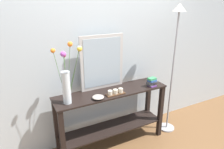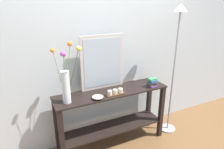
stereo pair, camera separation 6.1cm
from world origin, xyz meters
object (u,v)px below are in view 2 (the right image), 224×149
object	(u,v)px
floor_lamp	(176,51)
decorative_bowl	(98,97)
tall_vase_left	(66,80)
console_table	(112,112)
book_stack	(152,82)
mirror_leaning	(103,62)
candle_tray	(115,92)

from	to	relation	value
floor_lamp	decorative_bowl	bearing A→B (deg)	-178.25
tall_vase_left	console_table	bearing A→B (deg)	4.86
console_table	tall_vase_left	world-z (taller)	tall_vase_left
book_stack	floor_lamp	distance (m)	0.55
mirror_leaning	decorative_bowl	xyz separation A→B (m)	(-0.19, -0.27, -0.33)
mirror_leaning	console_table	bearing A→B (deg)	-69.50
mirror_leaning	book_stack	bearing A→B (deg)	-23.40
console_table	tall_vase_left	distance (m)	0.82
book_stack	floor_lamp	xyz separation A→B (m)	(0.38, 0.02, 0.39)
book_stack	floor_lamp	world-z (taller)	floor_lamp
tall_vase_left	book_stack	distance (m)	1.15
console_table	mirror_leaning	xyz separation A→B (m)	(-0.06, 0.16, 0.65)
candle_tray	floor_lamp	bearing A→B (deg)	1.50
tall_vase_left	decorative_bowl	size ratio (longest dim) A/B	4.90
tall_vase_left	candle_tray	bearing A→B (deg)	-5.67
book_stack	mirror_leaning	bearing A→B (deg)	156.60
mirror_leaning	decorative_bowl	size ratio (longest dim) A/B	5.05
console_table	book_stack	xyz separation A→B (m)	(0.55, -0.11, 0.36)
mirror_leaning	decorative_bowl	world-z (taller)	mirror_leaning
mirror_leaning	floor_lamp	bearing A→B (deg)	-13.55
mirror_leaning	candle_tray	distance (m)	0.42
tall_vase_left	candle_tray	world-z (taller)	tall_vase_left
console_table	floor_lamp	world-z (taller)	floor_lamp
candle_tray	decorative_bowl	distance (m)	0.24
candle_tray	floor_lamp	xyz separation A→B (m)	(0.94, 0.02, 0.42)
console_table	decorative_bowl	size ratio (longest dim) A/B	10.77
tall_vase_left	candle_tray	distance (m)	0.63
floor_lamp	book_stack	bearing A→B (deg)	-176.37
candle_tray	console_table	bearing A→B (deg)	86.13
console_table	candle_tray	distance (m)	0.35
tall_vase_left	decorative_bowl	bearing A→B (deg)	-11.51
mirror_leaning	decorative_bowl	bearing A→B (deg)	-124.37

